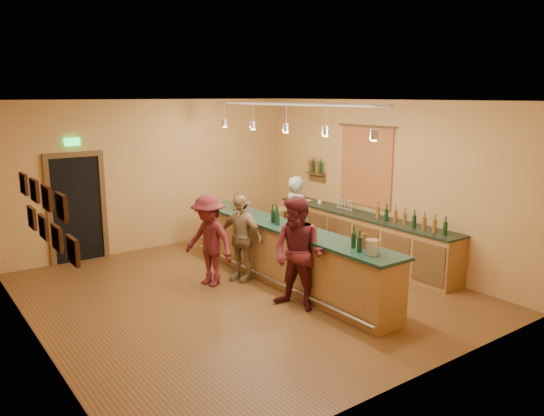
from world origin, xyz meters
TOP-DOWN VIEW (x-y plane):
  - floor at (0.00, 0.00)m, footprint 7.00×7.00m
  - ceiling at (0.00, 0.00)m, footprint 6.50×7.00m
  - wall_back at (0.00, 3.50)m, footprint 6.50×0.02m
  - wall_front at (0.00, -3.50)m, footprint 6.50×0.02m
  - wall_left at (-3.25, 0.00)m, footprint 0.02×7.00m
  - wall_right at (3.25, 0.00)m, footprint 0.02×7.00m
  - doorway at (-1.70, 3.47)m, footprint 1.15×0.09m
  - tapestry at (3.23, 0.40)m, footprint 0.03×1.40m
  - bottle_shelf at (3.17, 1.90)m, footprint 0.17×0.55m
  - picture_grid at (-3.21, -0.75)m, footprint 0.06×2.20m
  - back_counter at (2.97, 0.18)m, footprint 0.60×4.55m
  - tasting_bar at (0.87, -0.00)m, footprint 0.73×5.10m
  - pendant_track at (0.87, -0.00)m, footprint 0.11×4.60m
  - bartender at (1.85, 0.91)m, footprint 0.43×0.64m
  - customer_a at (0.32, -1.04)m, footprint 0.94×1.05m
  - customer_b at (0.32, 0.60)m, footprint 0.68×0.99m
  - customer_c at (-0.27, 0.70)m, footprint 0.88×1.17m
  - bar_stool at (2.45, 2.20)m, footprint 0.38×0.38m

SIDE VIEW (x-z plane):
  - floor at x=0.00m, z-range 0.00..0.00m
  - back_counter at x=2.97m, z-range -0.15..1.12m
  - tasting_bar at x=0.87m, z-range -0.08..1.30m
  - bar_stool at x=2.45m, z-range 0.25..1.04m
  - customer_b at x=0.32m, z-range 0.00..1.57m
  - customer_c at x=-0.27m, z-range 0.00..1.62m
  - bartender at x=1.85m, z-range 0.00..1.73m
  - customer_a at x=0.32m, z-range 0.00..1.78m
  - doorway at x=-1.70m, z-range -0.11..2.36m
  - wall_back at x=0.00m, z-range 0.00..3.20m
  - wall_front at x=0.00m, z-range 0.00..3.20m
  - wall_left at x=-3.25m, z-range 0.00..3.20m
  - wall_right at x=3.25m, z-range 0.00..3.20m
  - bottle_shelf at x=3.17m, z-range 1.39..1.94m
  - tapestry at x=3.23m, z-range 1.05..2.65m
  - picture_grid at x=-3.21m, z-range 1.60..2.30m
  - pendant_track at x=0.87m, z-range 2.73..3.24m
  - ceiling at x=0.00m, z-range 3.19..3.21m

